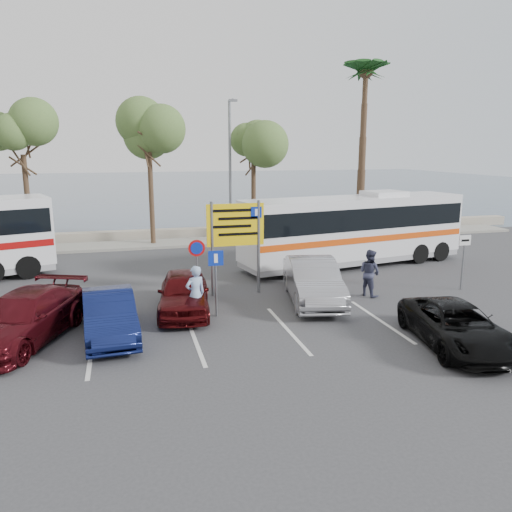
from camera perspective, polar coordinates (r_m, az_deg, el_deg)
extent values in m
plane|color=#37373A|center=(16.20, -3.30, -7.71)|extent=(120.00, 120.00, 0.00)
cube|color=gray|center=(29.60, -8.74, 1.49)|extent=(44.00, 2.40, 0.15)
cube|color=gray|center=(31.52, -9.15, 2.55)|extent=(48.00, 0.80, 0.60)
plane|color=#425769|center=(75.20, -12.59, 7.75)|extent=(140.00, 140.00, 0.00)
cylinder|color=#382619|center=(29.51, -24.62, 5.59)|extent=(0.28, 0.28, 5.04)
cylinder|color=#382619|center=(29.09, -11.89, 6.91)|extent=(0.28, 0.28, 5.60)
cylinder|color=#382619|center=(30.02, -0.28, 6.93)|extent=(0.28, 0.28, 5.18)
cylinder|color=#382619|center=(32.36, 12.04, 11.32)|extent=(0.48, 0.48, 10.00)
cylinder|color=slate|center=(29.19, -2.98, 9.53)|extent=(0.16, 0.16, 8.00)
cylinder|color=slate|center=(28.83, -2.88, 17.36)|extent=(0.12, 0.90, 0.12)
cube|color=slate|center=(28.34, -2.65, 17.35)|extent=(0.45, 0.25, 0.12)
cylinder|color=slate|center=(18.77, -5.03, 0.75)|extent=(0.12, 0.12, 3.60)
cylinder|color=slate|center=(19.15, 0.29, 1.03)|extent=(0.12, 0.12, 3.60)
cube|color=yellow|center=(18.78, -2.37, 3.58)|extent=(2.20, 0.06, 1.60)
cube|color=#0C2699|center=(18.87, 0.03, 5.01)|extent=(0.42, 0.01, 0.42)
cylinder|color=slate|center=(18.05, -6.74, -2.03)|extent=(0.07, 0.07, 2.20)
cylinder|color=#B20C0C|center=(17.81, -6.80, 0.91)|extent=(0.60, 0.03, 0.60)
cylinder|color=slate|center=(16.58, -4.58, -3.27)|extent=(0.07, 0.07, 2.20)
cube|color=#0C2699|center=(16.35, -4.62, -0.25)|extent=(0.50, 0.03, 0.50)
cylinder|color=slate|center=(21.29, 22.56, -0.70)|extent=(0.07, 0.07, 2.20)
cube|color=white|center=(21.11, 22.79, 1.67)|extent=(0.50, 0.03, 0.40)
cube|color=silver|center=(24.14, 11.17, 3.36)|extent=(11.46, 4.37, 2.76)
cube|color=black|center=(24.07, 11.22, 4.51)|extent=(11.25, 4.36, 0.98)
cube|color=#CF430C|center=(24.21, 11.13, 2.32)|extent=(11.36, 4.37, 0.28)
cube|color=gray|center=(24.39, 11.04, 0.16)|extent=(11.35, 4.32, 0.51)
cube|color=silver|center=(23.96, 11.32, 6.88)|extent=(2.11, 1.81, 0.22)
imported|color=#0F1848|center=(15.51, -16.40, -6.46)|extent=(1.77, 4.25, 1.37)
imported|color=#4C0C13|center=(15.99, -25.06, -6.45)|extent=(3.71, 5.36, 1.44)
imported|color=#45090B|center=(17.22, -8.26, -4.12)|extent=(2.22, 4.37, 1.42)
imported|color=black|center=(15.30, 21.97, -7.43)|extent=(2.73, 4.67, 1.22)
imported|color=gray|center=(18.30, 6.53, -2.84)|extent=(2.56, 5.02, 1.58)
imported|color=#8EA8CF|center=(16.22, -6.94, -4.32)|extent=(0.78, 0.64, 1.86)
imported|color=#33364D|center=(19.38, 12.85, -1.88)|extent=(0.97, 1.07, 1.79)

